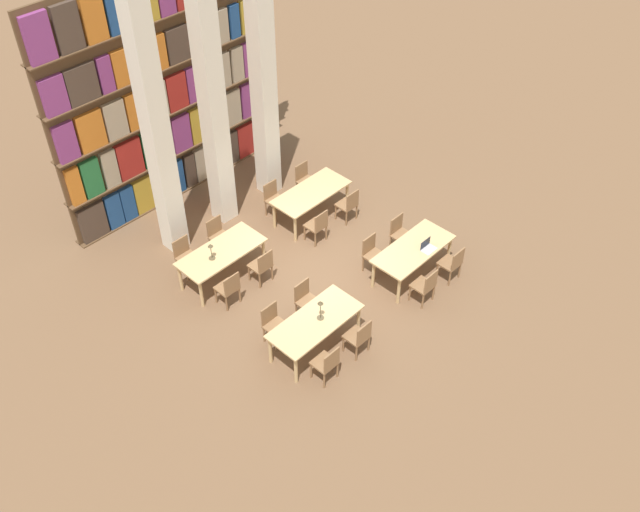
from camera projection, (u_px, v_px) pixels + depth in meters
name	position (u px, v px, depth m)	size (l,w,h in m)	color
ground_plane	(315.00, 276.00, 15.47)	(40.00, 40.00, 0.00)	brown
bookshelf_bank	(170.00, 93.00, 15.99)	(6.01, 0.35, 5.50)	brown
pillar_left	(156.00, 132.00, 14.20)	(0.44, 0.44, 6.00)	silver
pillar_center	(212.00, 105.00, 14.97)	(0.44, 0.44, 6.00)	silver
pillar_right	(263.00, 80.00, 15.74)	(0.44, 0.44, 6.00)	silver
reading_table_0	(315.00, 324.00, 13.56)	(1.90, 0.85, 0.75)	tan
chair_0	(327.00, 363.00, 13.11)	(0.42, 0.40, 0.87)	olive
chair_1	(274.00, 323.00, 13.83)	(0.42, 0.40, 0.87)	olive
chair_2	(359.00, 336.00, 13.58)	(0.42, 0.40, 0.87)	olive
chair_3	(306.00, 299.00, 14.30)	(0.42, 0.40, 0.87)	olive
desk_lamp_0	(320.00, 307.00, 13.34)	(0.14, 0.14, 0.46)	brown
reading_table_1	(413.00, 251.00, 15.07)	(1.90, 0.85, 0.75)	tan
chair_4	(425.00, 285.00, 14.59)	(0.42, 0.40, 0.87)	olive
chair_5	(373.00, 253.00, 15.32)	(0.42, 0.40, 0.87)	olive
chair_6	(452.00, 263.00, 15.09)	(0.42, 0.40, 0.87)	olive
chair_7	(400.00, 233.00, 15.81)	(0.42, 0.40, 0.87)	olive
laptop	(428.00, 248.00, 14.97)	(0.32, 0.22, 0.21)	silver
reading_table_2	(221.00, 254.00, 15.00)	(1.90, 0.85, 0.75)	tan
chair_8	(229.00, 288.00, 14.55)	(0.42, 0.40, 0.87)	olive
chair_9	(185.00, 255.00, 15.27)	(0.42, 0.40, 0.87)	olive
chair_10	(262.00, 265.00, 15.04)	(0.42, 0.40, 0.87)	olive
chair_11	(218.00, 235.00, 15.76)	(0.42, 0.40, 0.87)	olive
desk_lamp_1	(211.00, 249.00, 14.60)	(0.14, 0.14, 0.40)	brown
reading_table_3	(311.00, 195.00, 16.51)	(1.90, 0.85, 0.75)	tan
chair_12	(317.00, 225.00, 16.00)	(0.42, 0.40, 0.87)	olive
chair_13	(274.00, 198.00, 16.73)	(0.42, 0.40, 0.87)	olive
chair_14	(348.00, 204.00, 16.56)	(0.42, 0.40, 0.87)	olive
chair_15	(305.00, 179.00, 17.28)	(0.42, 0.40, 0.87)	olive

